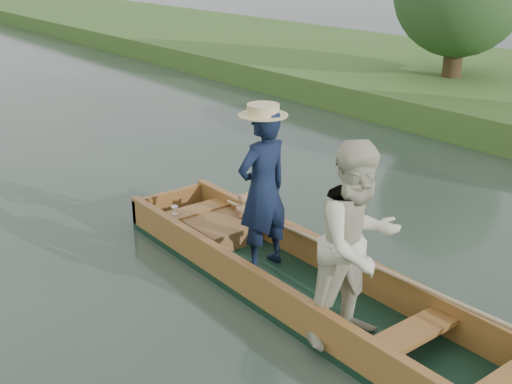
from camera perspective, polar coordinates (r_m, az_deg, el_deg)
ground at (r=6.94m, az=3.08°, el=-8.76°), size 120.00×120.00×0.00m
punt at (r=6.39m, az=4.37°, el=-4.38°), size 1.27×5.21×1.96m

